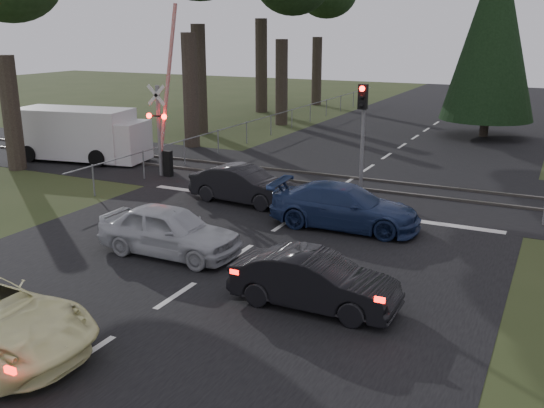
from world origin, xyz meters
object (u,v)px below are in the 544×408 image
Objects in this scene: dark_car_far at (244,185)px; white_van at (84,135)px; blue_sedan at (345,207)px; dark_hatchback at (314,281)px; crossing_signal at (164,128)px; traffic_signal_center at (362,120)px; silver_car at (169,231)px.

dark_car_far is 10.72m from white_van.
blue_sedan is at bearing -99.34° from dark_car_far.
blue_sedan reaches higher than dark_hatchback.
dark_hatchback is 5.83m from blue_sedan.
white_van reaches higher than blue_sedan.
crossing_signal is 1.84× the size of dark_hatchback.
white_van is (-13.60, 0.08, -1.57)m from traffic_signal_center.
white_van is at bearing 78.59° from dark_car_far.
crossing_signal is 1.76× the size of dark_car_far.
crossing_signal is 9.77m from blue_sedan.
traffic_signal_center is (8.27, 0.89, 0.75)m from crossing_signal.
crossing_signal is 1.71× the size of silver_car.
traffic_signal_center is 4.99m from dark_car_far.
silver_car is 0.87× the size of blue_sedan.
traffic_signal_center is 0.87× the size of blue_sedan.
white_van reaches higher than silver_car.
crossing_signal reaches higher than dark_hatchback.
white_van is (-14.44, 4.19, 0.55)m from blue_sedan.
traffic_signal_center reaches higher than blue_sedan.
traffic_signal_center reaches higher than silver_car.
dark_car_far is (-5.48, 6.79, 0.03)m from dark_hatchback.
crossing_signal is 1.07× the size of white_van.
dark_car_far is (-3.35, -3.01, -2.15)m from traffic_signal_center.
dark_hatchback is at bearing -41.89° from white_van.
silver_car is 13.88m from white_van.
blue_sedan is (9.12, -3.22, -1.37)m from crossing_signal.
blue_sedan reaches higher than dark_car_far.
dark_car_far is at bearing 38.97° from dark_hatchback.
white_van is (-15.73, 9.88, 0.61)m from dark_hatchback.
traffic_signal_center is at bearing 12.31° from dark_hatchback.
dark_hatchback is at bearing -135.71° from dark_car_far.
dark_car_far is (-4.19, 1.10, -0.03)m from blue_sedan.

